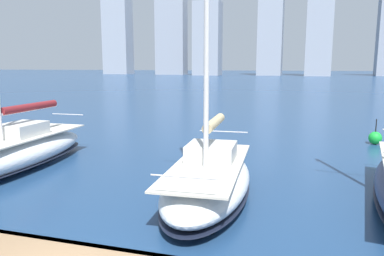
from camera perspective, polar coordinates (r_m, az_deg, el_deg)
city_skyline at (r=164.36m, az=14.91°, el=15.16°), size 177.03×19.62×51.89m
sailboat_tan at (r=12.19m, az=2.60°, el=-7.57°), size 2.94×7.09×12.46m
sailboat_maroon at (r=17.29m, az=-25.38°, el=-3.24°), size 2.66×9.00×12.25m
channel_buoy at (r=22.97m, az=26.13°, el=-1.36°), size 0.70×0.70×1.40m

